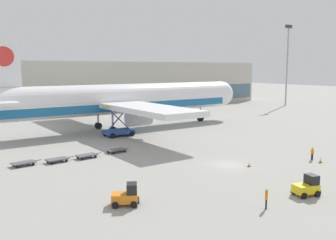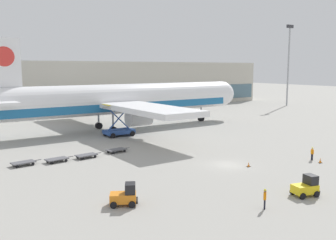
# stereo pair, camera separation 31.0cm
# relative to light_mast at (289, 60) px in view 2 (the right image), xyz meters

# --- Properties ---
(ground_plane) EXTENTS (400.00, 400.00, 0.00)m
(ground_plane) POSITION_rel_light_mast_xyz_m (-67.19, -45.90, -14.71)
(ground_plane) COLOR #9E9B93
(terminal_building) EXTENTS (90.00, 18.20, 14.00)m
(terminal_building) POSITION_rel_light_mast_xyz_m (-40.03, 28.88, -7.72)
(terminal_building) COLOR #BCB7A8
(terminal_building) RESTS_ON ground_plane
(light_mast) EXTENTS (2.80, 0.50, 25.66)m
(light_mast) POSITION_rel_light_mast_xyz_m (0.00, 0.00, 0.00)
(light_mast) COLOR #9EA0A5
(light_mast) RESTS_ON ground_plane
(airplane_main) EXTENTS (58.09, 48.20, 17.00)m
(airplane_main) POSITION_rel_light_mast_xyz_m (-66.22, -13.76, -8.87)
(airplane_main) COLOR white
(airplane_main) RESTS_ON ground_plane
(scissor_lift_loader) EXTENTS (5.28, 3.49, 5.75)m
(scissor_lift_loader) POSITION_rel_light_mast_xyz_m (-69.67, -19.87, -12.54)
(scissor_lift_loader) COLOR #284C99
(scissor_lift_loader) RESTS_ON ground_plane
(baggage_tug_foreground) EXTENTS (2.69, 2.08, 2.00)m
(baggage_tug_foreground) POSITION_rel_light_mast_xyz_m (-68.64, -58.58, -13.83)
(baggage_tug_foreground) COLOR yellow
(baggage_tug_foreground) RESTS_ON ground_plane
(baggage_tug_mid) EXTENTS (2.81, 2.50, 2.00)m
(baggage_tug_mid) POSITION_rel_light_mast_xyz_m (-84.26, -51.37, -13.83)
(baggage_tug_mid) COLOR orange
(baggage_tug_mid) RESTS_ON ground_plane
(baggage_dolly_lead) EXTENTS (3.77, 1.86, 0.48)m
(baggage_dolly_lead) POSITION_rel_light_mast_xyz_m (-88.77, -32.17, -14.32)
(baggage_dolly_lead) COLOR #56565B
(baggage_dolly_lead) RESTS_ON ground_plane
(baggage_dolly_second) EXTENTS (3.77, 1.86, 0.48)m
(baggage_dolly_second) POSITION_rel_light_mast_xyz_m (-84.71, -32.68, -14.32)
(baggage_dolly_second) COLOR #56565B
(baggage_dolly_second) RESTS_ON ground_plane
(baggage_dolly_third) EXTENTS (3.77, 1.86, 0.48)m
(baggage_dolly_third) POSITION_rel_light_mast_xyz_m (-80.69, -32.65, -14.32)
(baggage_dolly_third) COLOR #56565B
(baggage_dolly_third) RESTS_ON ground_plane
(baggage_dolly_trail) EXTENTS (3.77, 1.86, 0.48)m
(baggage_dolly_trail) POSITION_rel_light_mast_xyz_m (-75.81, -31.78, -14.32)
(baggage_dolly_trail) COLOR #56565B
(baggage_dolly_trail) RESTS_ON ground_plane
(ground_crew_near) EXTENTS (0.47, 0.39, 1.80)m
(ground_crew_near) POSITION_rel_light_mast_xyz_m (-74.58, -58.80, -13.64)
(ground_crew_near) COLOR black
(ground_crew_near) RESTS_ON ground_plane
(ground_crew_far) EXTENTS (0.31, 0.55, 1.74)m
(ground_crew_far) POSITION_rel_light_mast_xyz_m (-56.11, -50.16, -13.68)
(ground_crew_far) COLOR black
(ground_crew_far) RESTS_ON ground_plane
(traffic_cone_near) EXTENTS (0.40, 0.40, 0.57)m
(traffic_cone_near) POSITION_rel_light_mast_xyz_m (-65.55, -47.96, -14.43)
(traffic_cone_near) COLOR black
(traffic_cone_near) RESTS_ON ground_plane
(traffic_cone_far) EXTENTS (0.40, 0.40, 0.67)m
(traffic_cone_far) POSITION_rel_light_mast_xyz_m (-56.47, -51.67, -14.38)
(traffic_cone_far) COLOR black
(traffic_cone_far) RESTS_ON ground_plane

